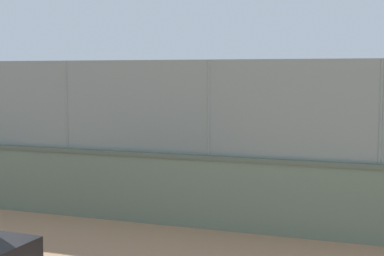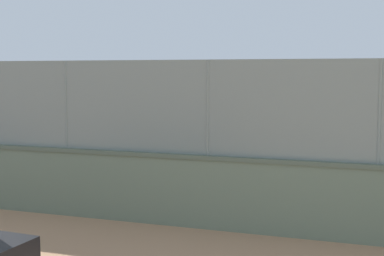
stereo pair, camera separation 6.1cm
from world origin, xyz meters
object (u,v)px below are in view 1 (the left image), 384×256
object	(u,v)px
player_baseline_waiting	(132,137)
sports_ball	(189,125)
player_at_service_line	(174,120)
player_foreground_swinging	(292,134)
courtside_bench	(150,187)

from	to	relation	value
player_baseline_waiting	sports_ball	bearing A→B (deg)	-91.93
player_at_service_line	player_foreground_swinging	xyz separation A→B (m)	(-5.68, 3.21, -0.03)
player_at_service_line	player_foreground_swinging	bearing A→B (deg)	150.50
player_at_service_line	sports_ball	bearing A→B (deg)	125.81
player_at_service_line	player_foreground_swinging	distance (m)	6.53
sports_ball	player_foreground_swinging	bearing A→B (deg)	164.60
sports_ball	courtside_bench	world-z (taller)	sports_ball
player_at_service_line	courtside_bench	world-z (taller)	player_at_service_line
sports_ball	courtside_bench	size ratio (longest dim) A/B	0.13
player_baseline_waiting	sports_ball	size ratio (longest dim) A/B	7.96
player_at_service_line	courtside_bench	bearing A→B (deg)	110.08
player_foreground_swinging	sports_ball	bearing A→B (deg)	-15.40
player_at_service_line	courtside_bench	distance (m)	11.57
player_at_service_line	player_baseline_waiting	size ratio (longest dim) A/B	0.95
player_at_service_line	player_foreground_swinging	world-z (taller)	player_at_service_line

